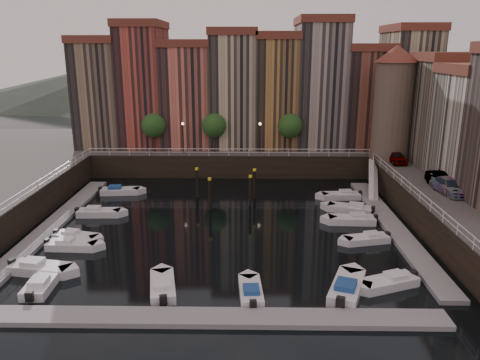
{
  "coord_description": "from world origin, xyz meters",
  "views": [
    {
      "loc": [
        2.4,
        -42.76,
        16.46
      ],
      "look_at": [
        1.63,
        4.0,
        3.2
      ],
      "focal_mm": 35.0,
      "sensor_mm": 36.0,
      "label": 1
    }
  ],
  "objects_px": {
    "gangway": "(373,177)",
    "car_c": "(449,187)",
    "boat_left_2": "(75,237)",
    "car_a": "(396,158)",
    "boat_left_0": "(39,268)",
    "boat_left_1": "(71,245)",
    "corner_tower": "(393,102)",
    "car_b": "(441,181)",
    "mooring_pilings": "(228,188)"
  },
  "relations": [
    {
      "from": "car_a",
      "to": "boat_left_0",
      "type": "bearing_deg",
      "value": -149.52
    },
    {
      "from": "gangway",
      "to": "boat_left_0",
      "type": "xyz_separation_m",
      "value": [
        -30.43,
        -20.81,
        -1.54
      ]
    },
    {
      "from": "boat_left_0",
      "to": "boat_left_1",
      "type": "relative_size",
      "value": 1.12
    },
    {
      "from": "gangway",
      "to": "mooring_pilings",
      "type": "xyz_separation_m",
      "value": [
        -16.83,
        -3.91,
        -0.27
      ]
    },
    {
      "from": "boat_left_1",
      "to": "car_b",
      "type": "relative_size",
      "value": 0.96
    },
    {
      "from": "car_b",
      "to": "car_c",
      "type": "distance_m",
      "value": 1.88
    },
    {
      "from": "corner_tower",
      "to": "car_a",
      "type": "distance_m",
      "value": 6.82
    },
    {
      "from": "car_a",
      "to": "car_c",
      "type": "relative_size",
      "value": 0.88
    },
    {
      "from": "boat_left_2",
      "to": "car_a",
      "type": "xyz_separation_m",
      "value": [
        33.08,
        16.87,
        3.41
      ]
    },
    {
      "from": "gangway",
      "to": "boat_left_0",
      "type": "distance_m",
      "value": 36.9
    },
    {
      "from": "corner_tower",
      "to": "car_b",
      "type": "distance_m",
      "value": 14.15
    },
    {
      "from": "boat_left_1",
      "to": "boat_left_2",
      "type": "bearing_deg",
      "value": 101.18
    },
    {
      "from": "boat_left_1",
      "to": "car_c",
      "type": "height_order",
      "value": "car_c"
    },
    {
      "from": "mooring_pilings",
      "to": "boat_left_1",
      "type": "bearing_deg",
      "value": -135.84
    },
    {
      "from": "car_a",
      "to": "boat_left_2",
      "type": "bearing_deg",
      "value": -157.09
    },
    {
      "from": "car_c",
      "to": "boat_left_1",
      "type": "bearing_deg",
      "value": -176.81
    },
    {
      "from": "boat_left_2",
      "to": "car_a",
      "type": "height_order",
      "value": "car_a"
    },
    {
      "from": "boat_left_0",
      "to": "boat_left_2",
      "type": "relative_size",
      "value": 1.16
    },
    {
      "from": "boat_left_1",
      "to": "car_c",
      "type": "distance_m",
      "value": 34.96
    },
    {
      "from": "boat_left_2",
      "to": "car_c",
      "type": "bearing_deg",
      "value": 21.88
    },
    {
      "from": "boat_left_0",
      "to": "car_c",
      "type": "xyz_separation_m",
      "value": [
        34.96,
        10.92,
        3.33
      ]
    },
    {
      "from": "boat_left_0",
      "to": "boat_left_1",
      "type": "xyz_separation_m",
      "value": [
        0.77,
        4.45,
        -0.04
      ]
    },
    {
      "from": "boat_left_0",
      "to": "car_c",
      "type": "relative_size",
      "value": 1.03
    },
    {
      "from": "corner_tower",
      "to": "boat_left_2",
      "type": "relative_size",
      "value": 3.2
    },
    {
      "from": "boat_left_0",
      "to": "car_c",
      "type": "bearing_deg",
      "value": 27.02
    },
    {
      "from": "corner_tower",
      "to": "car_c",
      "type": "height_order",
      "value": "corner_tower"
    },
    {
      "from": "mooring_pilings",
      "to": "boat_left_1",
      "type": "xyz_separation_m",
      "value": [
        -12.83,
        -12.46,
        -1.31
      ]
    },
    {
      "from": "corner_tower",
      "to": "car_a",
      "type": "relative_size",
      "value": 3.21
    },
    {
      "from": "car_b",
      "to": "car_c",
      "type": "xyz_separation_m",
      "value": [
        0.03,
        -1.88,
        -0.06
      ]
    },
    {
      "from": "car_c",
      "to": "corner_tower",
      "type": "bearing_deg",
      "value": 88.93
    },
    {
      "from": "car_b",
      "to": "car_c",
      "type": "bearing_deg",
      "value": -89.45
    },
    {
      "from": "gangway",
      "to": "boat_left_2",
      "type": "distance_m",
      "value": 33.32
    },
    {
      "from": "boat_left_0",
      "to": "car_a",
      "type": "xyz_separation_m",
      "value": [
        33.57,
        23.15,
        3.35
      ]
    },
    {
      "from": "mooring_pilings",
      "to": "car_a",
      "type": "bearing_deg",
      "value": 17.37
    },
    {
      "from": "boat_left_1",
      "to": "car_b",
      "type": "xyz_separation_m",
      "value": [
        34.16,
        8.35,
        3.43
      ]
    },
    {
      "from": "boat_left_0",
      "to": "car_b",
      "type": "relative_size",
      "value": 1.07
    },
    {
      "from": "car_b",
      "to": "boat_left_0",
      "type": "bearing_deg",
      "value": -160.29
    },
    {
      "from": "corner_tower",
      "to": "boat_left_2",
      "type": "xyz_separation_m",
      "value": [
        -32.84,
        -19.03,
        -9.87
      ]
    },
    {
      "from": "car_c",
      "to": "car_b",
      "type": "bearing_deg",
      "value": 83.43
    },
    {
      "from": "boat_left_2",
      "to": "car_a",
      "type": "relative_size",
      "value": 1.0
    },
    {
      "from": "corner_tower",
      "to": "gangway",
      "type": "relative_size",
      "value": 1.66
    },
    {
      "from": "boat_left_2",
      "to": "mooring_pilings",
      "type": "bearing_deg",
      "value": 53.23
    },
    {
      "from": "mooring_pilings",
      "to": "corner_tower",
      "type": "bearing_deg",
      "value": 23.08
    },
    {
      "from": "boat_left_0",
      "to": "corner_tower",
      "type": "bearing_deg",
      "value": 46.89
    },
    {
      "from": "gangway",
      "to": "car_c",
      "type": "relative_size",
      "value": 1.71
    },
    {
      "from": "car_b",
      "to": "boat_left_1",
      "type": "bearing_deg",
      "value": -166.67
    },
    {
      "from": "car_a",
      "to": "car_b",
      "type": "bearing_deg",
      "value": -86.65
    },
    {
      "from": "boat_left_2",
      "to": "car_c",
      "type": "height_order",
      "value": "car_c"
    },
    {
      "from": "boat_left_0",
      "to": "boat_left_2",
      "type": "distance_m",
      "value": 6.3
    },
    {
      "from": "boat_left_0",
      "to": "boat_left_2",
      "type": "bearing_deg",
      "value": 95.24
    }
  ]
}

